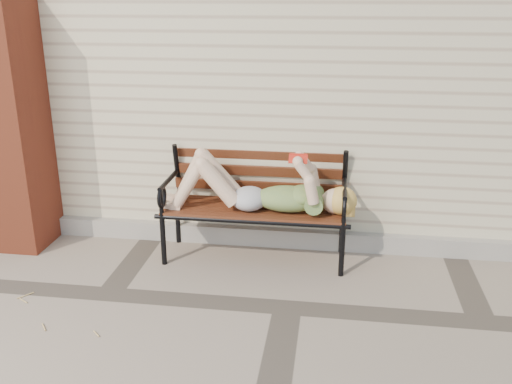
# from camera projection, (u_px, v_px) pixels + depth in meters

# --- Properties ---
(ground) EXTENTS (80.00, 80.00, 0.00)m
(ground) POSITION_uv_depth(u_px,v_px,m) (287.00, 308.00, 3.80)
(ground) COLOR #7A6C5E
(ground) RESTS_ON ground
(house_wall) EXTENTS (8.00, 4.00, 3.00)m
(house_wall) POSITION_uv_depth(u_px,v_px,m) (315.00, 40.00, 6.10)
(house_wall) COLOR beige
(house_wall) RESTS_ON ground
(foundation_strip) EXTENTS (8.00, 0.10, 0.15)m
(foundation_strip) POSITION_uv_depth(u_px,v_px,m) (298.00, 238.00, 4.68)
(foundation_strip) COLOR gray
(foundation_strip) RESTS_ON ground
(brick_pillar) EXTENTS (0.50, 0.50, 2.00)m
(brick_pillar) POSITION_uv_depth(u_px,v_px,m) (7.00, 125.00, 4.48)
(brick_pillar) COLOR brown
(brick_pillar) RESTS_ON ground
(garden_bench) EXTENTS (1.54, 0.61, 0.99)m
(garden_bench) POSITION_uv_depth(u_px,v_px,m) (256.00, 187.00, 4.42)
(garden_bench) COLOR black
(garden_bench) RESTS_ON ground
(reading_woman) EXTENTS (1.45, 0.33, 0.46)m
(reading_woman) POSITION_uv_depth(u_px,v_px,m) (256.00, 188.00, 4.29)
(reading_woman) COLOR #0B434D
(reading_woman) RESTS_ON ground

